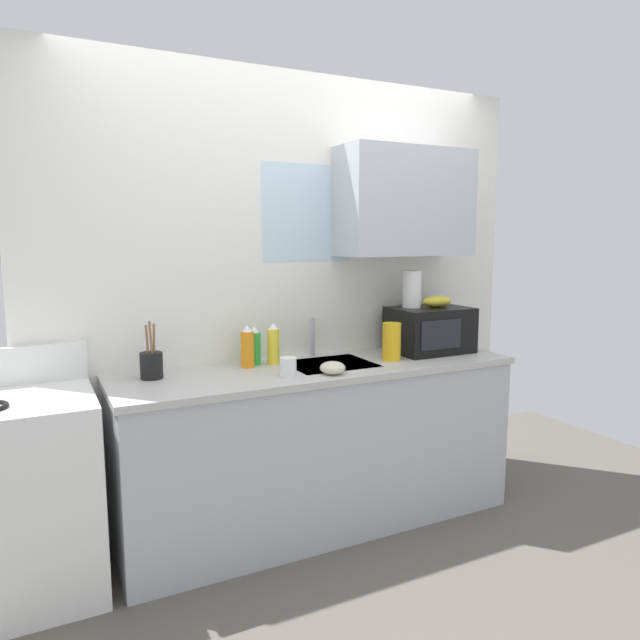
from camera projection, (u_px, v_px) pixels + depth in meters
name	position (u px, v px, depth m)	size (l,w,h in m)	color
kitchen_wall_assembly	(313.00, 278.00, 3.39)	(2.97, 0.42, 2.50)	white
counter_unit	(320.00, 444.00, 3.19)	(2.20, 0.63, 0.90)	#B2B7BC
sink_faucet	(312.00, 337.00, 3.36)	(0.03, 0.03, 0.23)	#B2B5BA
stove_range	(27.00, 496.00, 2.55)	(0.60, 0.60, 1.08)	white
microwave	(430.00, 330.00, 3.49)	(0.46, 0.35, 0.27)	black
banana_bunch	(437.00, 301.00, 3.49)	(0.20, 0.11, 0.07)	gold
paper_towel_roll	(412.00, 289.00, 3.46)	(0.11, 0.11, 0.22)	white
dish_soap_bottle_yellow	(273.00, 345.00, 3.16)	(0.07, 0.07, 0.23)	yellow
dish_soap_bottle_green	(254.00, 347.00, 3.15)	(0.07, 0.07, 0.21)	green
dish_soap_bottle_orange	(247.00, 347.00, 3.08)	(0.07, 0.07, 0.23)	orange
cereal_canister	(392.00, 342.00, 3.26)	(0.10, 0.10, 0.21)	gold
mug_white	(288.00, 367.00, 2.89)	(0.08, 0.08, 0.10)	white
utensil_crock	(151.00, 364.00, 2.84)	(0.11, 0.11, 0.29)	black
small_bowl	(333.00, 368.00, 2.94)	(0.13, 0.13, 0.07)	beige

